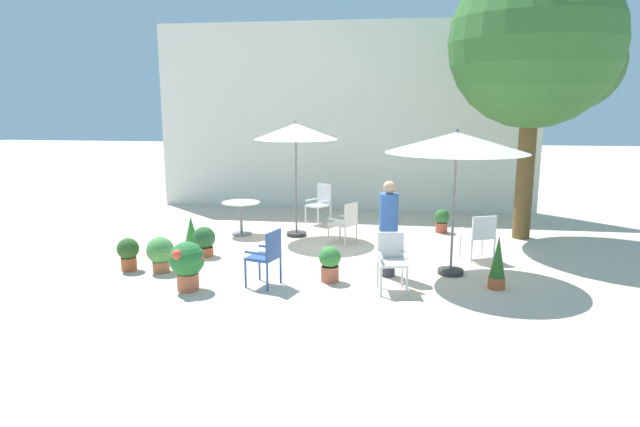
{
  "coord_description": "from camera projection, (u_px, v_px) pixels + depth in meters",
  "views": [
    {
      "loc": [
        1.55,
        -10.66,
        2.89
      ],
      "look_at": [
        0.0,
        -0.07,
        0.75
      ],
      "focal_mm": 30.98,
      "sensor_mm": 36.0,
      "label": 1
    }
  ],
  "objects": [
    {
      "name": "potted_plant_2",
      "position": [
        187.0,
        262.0,
        8.6
      ],
      "size": [
        0.56,
        0.57,
        0.78
      ],
      "color": "#C56441",
      "rests_on": "ground"
    },
    {
      "name": "patio_umbrella_1",
      "position": [
        296.0,
        133.0,
        11.81
      ],
      "size": [
        1.8,
        1.8,
        2.52
      ],
      "color": "#2D2D2D",
      "rests_on": "ground"
    },
    {
      "name": "patio_chair_2",
      "position": [
        392.0,
        258.0,
        8.61
      ],
      "size": [
        0.5,
        0.55,
        0.9
      ],
      "color": "silver",
      "rests_on": "ground"
    },
    {
      "name": "potted_plant_7",
      "position": [
        160.0,
        252.0,
        9.55
      ],
      "size": [
        0.47,
        0.47,
        0.63
      ],
      "color": "#B66341",
      "rests_on": "ground"
    },
    {
      "name": "cafe_table_0",
      "position": [
        241.0,
        212.0,
        12.27
      ],
      "size": [
        0.84,
        0.84,
        0.74
      ],
      "color": "silver",
      "rests_on": "ground"
    },
    {
      "name": "patio_chair_0",
      "position": [
        320.0,
        202.0,
        13.42
      ],
      "size": [
        0.64,
        0.65,
        0.96
      ],
      "color": "silver",
      "rests_on": "ground"
    },
    {
      "name": "patio_chair_3",
      "position": [
        267.0,
        254.0,
        8.77
      ],
      "size": [
        0.55,
        0.57,
        0.92
      ],
      "color": "#2D4D91",
      "rests_on": "ground"
    },
    {
      "name": "potted_plant_5",
      "position": [
        191.0,
        234.0,
        10.87
      ],
      "size": [
        0.25,
        0.25,
        0.72
      ],
      "color": "#B56540",
      "rests_on": "ground"
    },
    {
      "name": "potted_plant_0",
      "position": [
        442.0,
        220.0,
        12.52
      ],
      "size": [
        0.34,
        0.34,
        0.54
      ],
      "color": "#A94C39",
      "rests_on": "ground"
    },
    {
      "name": "shade_tree",
      "position": [
        537.0,
        42.0,
        11.3
      ],
      "size": [
        3.66,
        3.49,
        5.85
      ],
      "color": "brown",
      "rests_on": "ground"
    },
    {
      "name": "ground_plane",
      "position": [
        320.0,
        249.0,
        11.13
      ],
      "size": [
        60.0,
        60.0,
        0.0
      ],
      "primitive_type": "plane",
      "color": "beige"
    },
    {
      "name": "villa_facade",
      "position": [
        344.0,
        117.0,
        14.96
      ],
      "size": [
        10.3,
        0.3,
        5.02
      ],
      "primitive_type": "cube",
      "color": "silver",
      "rests_on": "ground"
    },
    {
      "name": "patio_chair_4",
      "position": [
        480.0,
        234.0,
        10.24
      ],
      "size": [
        0.64,
        0.62,
        0.87
      ],
      "color": "white",
      "rests_on": "ground"
    },
    {
      "name": "potted_plant_6",
      "position": [
        330.0,
        263.0,
        9.05
      ],
      "size": [
        0.36,
        0.36,
        0.6
      ],
      "color": "#BD6144",
      "rests_on": "ground"
    },
    {
      "name": "potted_plant_3",
      "position": [
        128.0,
        252.0,
        9.66
      ],
      "size": [
        0.38,
        0.38,
        0.58
      ],
      "color": "#B7552F",
      "rests_on": "ground"
    },
    {
      "name": "patio_umbrella_0",
      "position": [
        457.0,
        144.0,
        9.08
      ],
      "size": [
        2.35,
        2.35,
        2.49
      ],
      "color": "#2D2D2D",
      "rests_on": "ground"
    },
    {
      "name": "potted_plant_1",
      "position": [
        204.0,
        241.0,
        10.56
      ],
      "size": [
        0.43,
        0.43,
        0.58
      ],
      "color": "#BD572E",
      "rests_on": "ground"
    },
    {
      "name": "standing_person",
      "position": [
        388.0,
        228.0,
        9.25
      ],
      "size": [
        0.41,
        0.41,
        1.63
      ],
      "color": "#33333D",
      "rests_on": "ground"
    },
    {
      "name": "patio_chair_1",
      "position": [
        346.0,
        221.0,
        11.4
      ],
      "size": [
        0.62,
        0.62,
        0.89
      ],
      "color": "silver",
      "rests_on": "ground"
    },
    {
      "name": "potted_plant_4",
      "position": [
        498.0,
        263.0,
        8.69
      ],
      "size": [
        0.27,
        0.27,
        0.86
      ],
      "color": "#B55732",
      "rests_on": "ground"
    }
  ]
}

